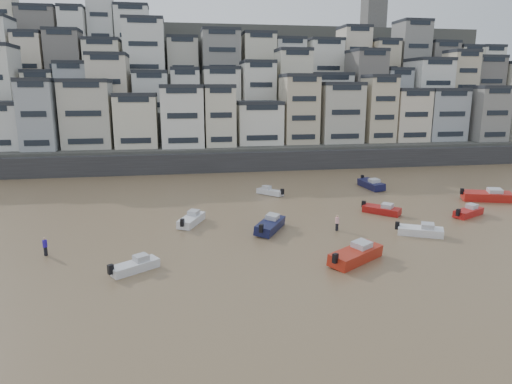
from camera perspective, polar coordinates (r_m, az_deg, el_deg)
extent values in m
cube|color=#38383A|center=(84.57, 0.34, 3.90)|extent=(140.00, 3.00, 3.50)
cube|color=#4C4C47|center=(92.30, 2.63, 4.80)|extent=(140.00, 14.00, 4.00)
cube|color=#4C4C47|center=(103.61, 1.20, 7.37)|extent=(140.00, 14.00, 10.00)
cube|color=#4C4C47|center=(115.08, 0.05, 9.92)|extent=(140.00, 14.00, 18.00)
cube|color=#4C4C47|center=(126.78, -0.91, 12.00)|extent=(140.00, 16.00, 26.00)
cube|color=#4C4C47|center=(140.61, -1.83, 13.31)|extent=(140.00, 18.00, 32.00)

